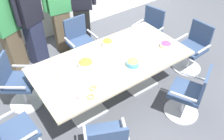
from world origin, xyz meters
name	(u,v)px	position (x,y,z in m)	size (l,w,h in m)	color
ground_plane	(112,94)	(0.00, 0.00, -0.01)	(10.00, 10.00, 0.01)	#4C4F56
conference_table	(112,66)	(0.00, 0.00, 0.63)	(2.40, 1.20, 0.75)	#CCB793
office_chair_0	(14,138)	(-1.67, -0.21, 0.41)	(0.59, 0.59, 0.91)	silver
office_chair_2	(189,95)	(0.69, -1.01, 0.41)	(0.72, 0.72, 0.91)	silver
office_chair_3	(192,50)	(1.65, -0.26, 0.41)	(0.58, 0.58, 0.91)	silver
office_chair_4	(148,33)	(1.37, 0.64, 0.41)	(0.65, 0.65, 0.91)	silver
office_chair_5	(81,44)	(0.05, 1.10, 0.41)	(0.54, 0.54, 0.91)	silver
office_chair_6	(18,84)	(-1.30, 0.71, 0.41)	(0.76, 0.76, 0.91)	silver
person_standing_0	(8,28)	(-1.03, 1.67, 0.86)	(0.59, 0.38, 1.66)	brown
person_standing_1	(30,18)	(-0.62, 1.62, 0.95)	(0.59, 0.39, 1.80)	#232842
person_standing_2	(59,8)	(-0.02, 1.72, 0.94)	(0.62, 0.27, 1.80)	brown
person_standing_3	(81,4)	(0.38, 1.59, 0.96)	(0.57, 0.41, 1.83)	black
snack_bowl_chips_orange	(107,42)	(0.17, 0.36, 0.81)	(0.18, 0.18, 0.12)	white
snack_bowl_cookies	(133,63)	(0.17, -0.28, 0.80)	(0.19, 0.19, 0.11)	#4C9EC6
snack_bowl_candy_mix	(166,45)	(0.92, -0.23, 0.80)	(0.18, 0.18, 0.09)	beige
snack_bowl_pretzels	(86,63)	(-0.39, 0.11, 0.80)	(0.24, 0.24, 0.10)	white
donut_platter	(87,92)	(-0.67, -0.38, 0.77)	(0.31, 0.31, 0.04)	white
plate_stack	(64,74)	(-0.76, 0.10, 0.77)	(0.21, 0.21, 0.05)	white
napkin_pile	(134,40)	(0.60, 0.19, 0.78)	(0.20, 0.20, 0.07)	white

